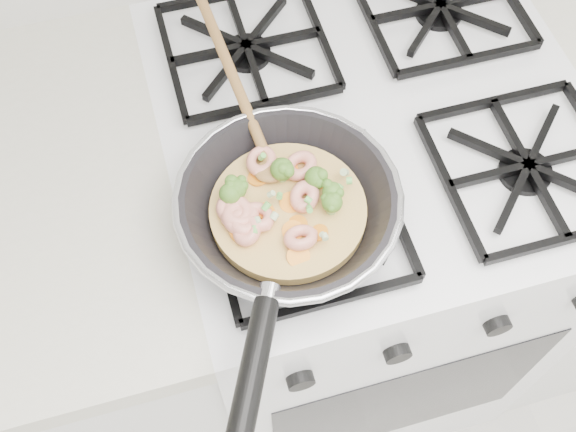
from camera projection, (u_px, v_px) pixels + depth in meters
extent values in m
cube|color=white|center=(352.00, 256.00, 1.34)|extent=(0.60, 0.60, 0.90)
cube|color=black|center=(406.00, 405.00, 1.20)|extent=(0.48, 0.00, 0.40)
cube|color=black|center=(379.00, 106.00, 0.94)|extent=(0.56, 0.56, 0.02)
torus|color=silver|center=(288.00, 198.00, 0.80)|extent=(0.27, 0.27, 0.01)
cylinder|color=black|center=(250.00, 381.00, 0.69)|extent=(0.10, 0.17, 0.03)
cylinder|color=tan|center=(288.00, 211.00, 0.83)|extent=(0.19, 0.19, 0.02)
ellipsoid|color=olive|center=(273.00, 170.00, 0.83)|extent=(0.04, 0.05, 0.01)
cylinder|color=olive|center=(230.00, 70.00, 0.88)|extent=(0.04, 0.27, 0.07)
torus|color=#E8A189|center=(243.00, 223.00, 0.80)|extent=(0.05, 0.04, 0.02)
torus|color=#E8A189|center=(300.00, 166.00, 0.84)|extent=(0.06, 0.06, 0.02)
torus|color=#E8A189|center=(301.00, 238.00, 0.79)|extent=(0.05, 0.05, 0.02)
torus|color=#E8A189|center=(234.00, 210.00, 0.81)|extent=(0.07, 0.07, 0.02)
torus|color=#E8A189|center=(239.00, 221.00, 0.80)|extent=(0.06, 0.06, 0.02)
torus|color=#E8A189|center=(237.00, 214.00, 0.80)|extent=(0.05, 0.05, 0.02)
torus|color=#E8A189|center=(261.00, 161.00, 0.84)|extent=(0.06, 0.06, 0.01)
torus|color=#E8A189|center=(258.00, 217.00, 0.80)|extent=(0.06, 0.06, 0.02)
torus|color=#E8A189|center=(304.00, 196.00, 0.81)|extent=(0.06, 0.06, 0.02)
torus|color=#E8A189|center=(247.00, 231.00, 0.79)|extent=(0.05, 0.05, 0.02)
torus|color=#E8A189|center=(240.00, 215.00, 0.80)|extent=(0.05, 0.05, 0.02)
ellipsoid|color=#52832A|center=(236.00, 189.00, 0.81)|extent=(0.03, 0.03, 0.03)
ellipsoid|color=#52832A|center=(230.00, 194.00, 0.80)|extent=(0.03, 0.03, 0.03)
ellipsoid|color=#52832A|center=(332.00, 202.00, 0.80)|extent=(0.03, 0.03, 0.02)
ellipsoid|color=#52832A|center=(316.00, 178.00, 0.82)|extent=(0.04, 0.04, 0.03)
ellipsoid|color=#52832A|center=(282.00, 169.00, 0.82)|extent=(0.04, 0.04, 0.03)
ellipsoid|color=#52832A|center=(332.00, 192.00, 0.81)|extent=(0.03, 0.03, 0.02)
cylinder|color=orange|center=(290.00, 171.00, 0.84)|extent=(0.03, 0.03, 0.01)
cylinder|color=orange|center=(319.00, 233.00, 0.80)|extent=(0.03, 0.03, 0.01)
cylinder|color=orange|center=(317.00, 180.00, 0.84)|extent=(0.03, 0.03, 0.00)
cylinder|color=orange|center=(291.00, 202.00, 0.82)|extent=(0.03, 0.03, 0.01)
cylinder|color=orange|center=(235.00, 208.00, 0.82)|extent=(0.03, 0.03, 0.01)
cylinder|color=orange|center=(265.00, 211.00, 0.81)|extent=(0.03, 0.03, 0.01)
cylinder|color=orange|center=(240.00, 233.00, 0.80)|extent=(0.04, 0.04, 0.01)
cylinder|color=orange|center=(258.00, 177.00, 0.84)|extent=(0.04, 0.04, 0.01)
cylinder|color=orange|center=(296.00, 226.00, 0.80)|extent=(0.04, 0.04, 0.01)
cylinder|color=orange|center=(240.00, 211.00, 0.81)|extent=(0.03, 0.03, 0.01)
cylinder|color=orange|center=(293.00, 231.00, 0.80)|extent=(0.03, 0.03, 0.01)
cylinder|color=orange|center=(298.00, 256.00, 0.78)|extent=(0.04, 0.04, 0.01)
cylinder|color=#62BB4B|center=(255.00, 230.00, 0.78)|extent=(0.01, 0.01, 0.01)
cylinder|color=#62BB4B|center=(308.00, 200.00, 0.80)|extent=(0.01, 0.01, 0.01)
cylinder|color=#62BB4B|center=(266.00, 206.00, 0.80)|extent=(0.01, 0.01, 0.01)
cylinder|color=#B3CB8F|center=(325.00, 237.00, 0.77)|extent=(0.01, 0.01, 0.01)
cylinder|color=#62BB4B|center=(262.00, 157.00, 0.83)|extent=(0.01, 0.01, 0.01)
cylinder|color=#B3CB8F|center=(345.00, 172.00, 0.82)|extent=(0.01, 0.01, 0.01)
cylinder|color=#62BB4B|center=(339.00, 188.00, 0.81)|extent=(0.01, 0.01, 0.01)
cylinder|color=#B3CB8F|center=(274.00, 216.00, 0.79)|extent=(0.01, 0.01, 0.01)
cylinder|color=#62BB4B|center=(280.00, 196.00, 0.80)|extent=(0.01, 0.01, 0.01)
cylinder|color=#B3CB8F|center=(262.00, 225.00, 0.79)|extent=(0.01, 0.01, 0.01)
cylinder|color=#62BB4B|center=(287.00, 171.00, 0.82)|extent=(0.01, 0.01, 0.01)
cylinder|color=#B3CB8F|center=(324.00, 236.00, 0.78)|extent=(0.01, 0.01, 0.01)
cylinder|color=#B3CB8F|center=(258.00, 221.00, 0.79)|extent=(0.01, 0.01, 0.01)
cylinder|color=#B3CB8F|center=(271.00, 194.00, 0.80)|extent=(0.01, 0.01, 0.01)
cylinder|color=#62BB4B|center=(349.00, 181.00, 0.81)|extent=(0.01, 0.01, 0.01)
cylinder|color=#62BB4B|center=(309.00, 209.00, 0.80)|extent=(0.01, 0.01, 0.01)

